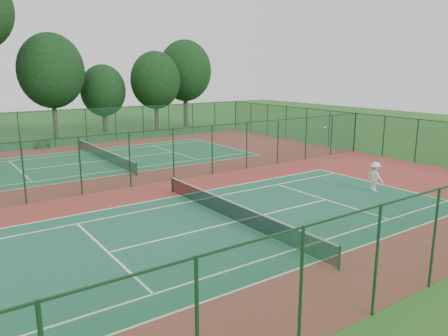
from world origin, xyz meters
The scene contains 16 objects.
ground centered at (0.00, 0.00, 0.00)m, with size 120.00×120.00×0.00m, color #23551A.
red_pad centered at (0.00, 0.00, 0.01)m, with size 40.00×36.00×0.01m, color maroon.
court_near centered at (0.00, -9.00, 0.01)m, with size 23.77×10.97×0.01m, color #1B583D.
court_far centered at (0.00, 9.00, 0.01)m, with size 23.77×10.97×0.01m, color #1E6137.
fence_north centered at (0.00, 18.00, 1.76)m, with size 40.00×0.09×3.50m.
fence_south centered at (0.00, -18.00, 1.76)m, with size 40.00×0.09×3.50m.
fence_east centered at (20.00, 0.00, 1.76)m, with size 0.09×36.00×3.50m.
fence_divider centered at (0.00, 0.00, 1.76)m, with size 40.00×0.09×3.50m.
tennis_net_near centered at (0.00, -9.00, 0.54)m, with size 0.10×12.90×0.97m.
tennis_net_far centered at (0.00, 9.00, 0.54)m, with size 0.10×12.90×0.97m.
player_near centered at (10.19, -9.41, 0.91)m, with size 1.16×0.66×1.79m, color silver.
bench centered at (-2.80, 17.53, 0.46)m, with size 1.47×0.65×0.87m.
stray_ball_a centered at (2.05, -0.24, 0.04)m, with size 0.07×0.07×0.07m, color #CCDA32.
stray_ball_b centered at (2.57, -0.96, 0.04)m, with size 0.07×0.07×0.07m, color #CAE234.
stray_ball_c centered at (0.07, -0.92, 0.04)m, with size 0.07×0.07×0.07m, color #CBE936.
evergreen_row centered at (0.50, 24.25, 0.00)m, with size 39.00×5.00×12.00m, color black, non-canonical shape.
Camera 1 is at (-12.00, -25.14, 7.21)m, focal length 35.00 mm.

